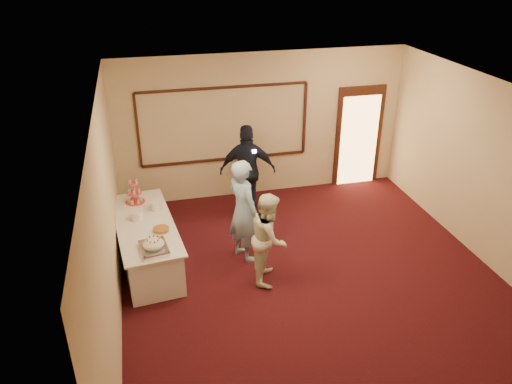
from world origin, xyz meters
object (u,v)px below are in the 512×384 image
buffet_table (147,243)px  man (243,211)px  plate_stack_a (137,216)px  plate_stack_b (156,206)px  guest (248,171)px  tart (161,230)px  cupcake_stand (134,193)px  woman (269,238)px  pavlova_tray (154,246)px

buffet_table → man: 1.70m
plate_stack_a → plate_stack_b: (0.33, 0.28, 0.00)m
buffet_table → guest: (2.03, 1.30, 0.53)m
plate_stack_b → tart: size_ratio=0.66×
plate_stack_b → man: bearing=-24.5°
cupcake_stand → tart: bearing=-71.3°
cupcake_stand → man: 2.00m
guest → plate_stack_b: bearing=38.0°
plate_stack_a → woman: (1.98, -1.02, -0.09)m
buffet_table → plate_stack_b: size_ratio=12.72×
plate_stack_a → man: bearing=-11.3°
buffet_table → plate_stack_b: 0.66m
plate_stack_a → cupcake_stand: bearing=91.8°
pavlova_tray → guest: 2.90m
pavlova_tray → woman: (1.76, -0.03, -0.10)m
buffet_table → pavlova_tray: bearing=-83.1°
plate_stack_b → woman: (1.65, -1.30, -0.10)m
guest → tart: bearing=54.1°
pavlova_tray → guest: (1.93, 2.16, 0.07)m
plate_stack_b → woman: woman is taller
plate_stack_a → tart: size_ratio=0.63×
man → plate_stack_a: bearing=53.3°
buffet_table → guest: size_ratio=1.33×
pavlova_tray → woman: size_ratio=0.37×
woman → tart: bearing=88.9°
plate_stack_b → guest: bearing=26.3°
plate_stack_b → man: (1.38, -0.63, 0.05)m
plate_stack_a → woman: 2.22m
plate_stack_b → woman: size_ratio=0.13×
guest → pavlova_tray: bearing=60.0°
plate_stack_b → plate_stack_a: bearing=-139.2°
buffet_table → tart: (0.25, -0.33, 0.41)m
cupcake_stand → tart: 1.18m
plate_stack_a → plate_stack_b: plate_stack_b is taller
plate_stack_a → man: (1.71, -0.34, 0.06)m
plate_stack_b → pavlova_tray: bearing=-95.4°
plate_stack_a → man: size_ratio=0.10×
buffet_table → plate_stack_a: size_ratio=13.18×
plate_stack_b → woman: bearing=-38.4°
cupcake_stand → plate_stack_b: (0.35, -0.37, -0.10)m
woman → buffet_table: bearing=82.6°
guest → plate_stack_a: bearing=40.5°
cupcake_stand → pavlova_tray: bearing=-82.0°
tart → plate_stack_a: bearing=127.9°
tart → guest: size_ratio=0.16×
tart → man: man is taller
woman → plate_stack_a: bearing=80.8°
cupcake_stand → tart: cupcake_stand is taller
buffet_table → pavlova_tray: 0.98m
buffet_table → woman: (1.87, -0.89, 0.37)m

